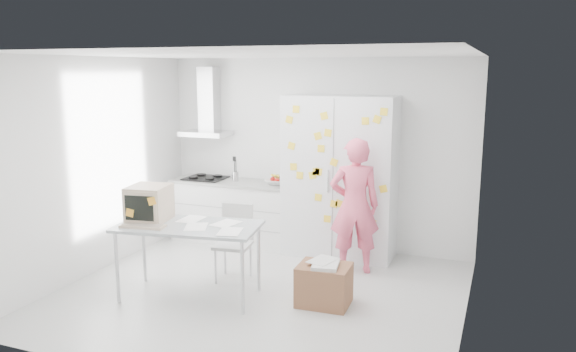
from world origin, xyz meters
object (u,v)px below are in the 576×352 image
(person, at_px, (354,206))
(chair, at_px, (235,237))
(desk, at_px, (163,213))
(cardboard_box, at_px, (324,284))

(person, xyz_separation_m, chair, (-1.30, -0.75, -0.34))
(desk, xyz_separation_m, cardboard_box, (1.80, 0.35, -0.71))
(desk, xyz_separation_m, chair, (0.53, 0.72, -0.43))
(person, relative_size, cardboard_box, 2.98)
(chair, bearing_deg, cardboard_box, -24.00)
(chair, height_order, cardboard_box, chair)
(person, xyz_separation_m, desk, (-1.83, -1.47, 0.09))
(chair, distance_m, cardboard_box, 1.35)
(desk, distance_m, chair, 0.99)
(desk, distance_m, cardboard_box, 1.97)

